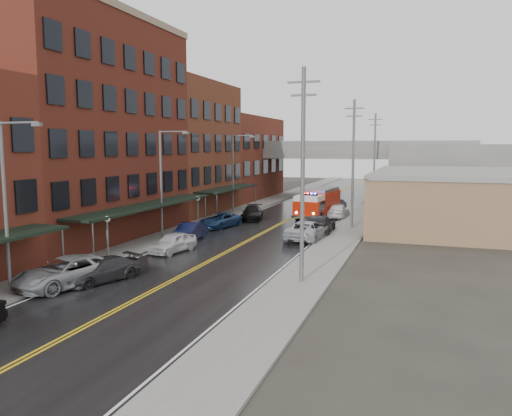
% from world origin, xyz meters
% --- Properties ---
extents(road, '(11.00, 160.00, 0.02)m').
position_xyz_m(road, '(0.00, 30.00, 0.01)').
color(road, black).
rests_on(road, ground).
extents(sidewalk_left, '(3.00, 160.00, 0.15)m').
position_xyz_m(sidewalk_left, '(-7.30, 30.00, 0.07)').
color(sidewalk_left, slate).
rests_on(sidewalk_left, ground).
extents(sidewalk_right, '(3.00, 160.00, 0.15)m').
position_xyz_m(sidewalk_right, '(7.30, 30.00, 0.07)').
color(sidewalk_right, slate).
rests_on(sidewalk_right, ground).
extents(curb_left, '(0.30, 160.00, 0.15)m').
position_xyz_m(curb_left, '(-5.65, 30.00, 0.07)').
color(curb_left, gray).
rests_on(curb_left, ground).
extents(curb_right, '(0.30, 160.00, 0.15)m').
position_xyz_m(curb_right, '(5.65, 30.00, 0.07)').
color(curb_right, gray).
rests_on(curb_right, ground).
extents(brick_building_b, '(9.00, 20.00, 18.00)m').
position_xyz_m(brick_building_b, '(-13.30, 23.00, 9.00)').
color(brick_building_b, '#571D17').
rests_on(brick_building_b, ground).
extents(brick_building_c, '(9.00, 15.00, 15.00)m').
position_xyz_m(brick_building_c, '(-13.30, 40.50, 7.50)').
color(brick_building_c, '#5C2B1B').
rests_on(brick_building_c, ground).
extents(brick_building_far, '(9.00, 20.00, 12.00)m').
position_xyz_m(brick_building_far, '(-13.30, 58.00, 6.00)').
color(brick_building_far, maroon).
rests_on(brick_building_far, ground).
extents(tan_building, '(14.00, 22.00, 5.00)m').
position_xyz_m(tan_building, '(16.00, 40.00, 2.50)').
color(tan_building, '#92754E').
rests_on(tan_building, ground).
extents(right_far_block, '(18.00, 30.00, 8.00)m').
position_xyz_m(right_far_block, '(18.00, 70.00, 4.00)').
color(right_far_block, slate).
rests_on(right_far_block, ground).
extents(awning_1, '(2.60, 18.00, 3.09)m').
position_xyz_m(awning_1, '(-7.49, 23.00, 2.99)').
color(awning_1, black).
rests_on(awning_1, ground).
extents(awning_2, '(2.60, 13.00, 3.09)m').
position_xyz_m(awning_2, '(-7.49, 40.50, 2.99)').
color(awning_2, black).
rests_on(awning_2, ground).
extents(globe_lamp_1, '(0.44, 0.44, 3.12)m').
position_xyz_m(globe_lamp_1, '(-6.40, 16.00, 2.31)').
color(globe_lamp_1, '#59595B').
rests_on(globe_lamp_1, ground).
extents(globe_lamp_2, '(0.44, 0.44, 3.12)m').
position_xyz_m(globe_lamp_2, '(-6.40, 30.00, 2.31)').
color(globe_lamp_2, '#59595B').
rests_on(globe_lamp_2, ground).
extents(street_lamp_0, '(2.64, 0.22, 9.00)m').
position_xyz_m(street_lamp_0, '(-6.55, 8.00, 5.19)').
color(street_lamp_0, '#59595B').
rests_on(street_lamp_0, ground).
extents(street_lamp_1, '(2.64, 0.22, 9.00)m').
position_xyz_m(street_lamp_1, '(-6.55, 24.00, 5.19)').
color(street_lamp_1, '#59595B').
rests_on(street_lamp_1, ground).
extents(street_lamp_2, '(2.64, 0.22, 9.00)m').
position_xyz_m(street_lamp_2, '(-6.55, 40.00, 5.19)').
color(street_lamp_2, '#59595B').
rests_on(street_lamp_2, ground).
extents(utility_pole_0, '(1.80, 0.24, 12.00)m').
position_xyz_m(utility_pole_0, '(7.20, 15.00, 6.31)').
color(utility_pole_0, '#59595B').
rests_on(utility_pole_0, ground).
extents(utility_pole_1, '(1.80, 0.24, 12.00)m').
position_xyz_m(utility_pole_1, '(7.20, 35.00, 6.31)').
color(utility_pole_1, '#59595B').
rests_on(utility_pole_1, ground).
extents(utility_pole_2, '(1.80, 0.24, 12.00)m').
position_xyz_m(utility_pole_2, '(7.20, 55.00, 6.31)').
color(utility_pole_2, '#59595B').
rests_on(utility_pole_2, ground).
extents(overpass, '(40.00, 10.00, 7.50)m').
position_xyz_m(overpass, '(0.00, 62.00, 5.99)').
color(overpass, slate).
rests_on(overpass, ground).
extents(fire_truck, '(4.14, 8.80, 3.13)m').
position_xyz_m(fire_truck, '(2.62, 41.27, 1.69)').
color(fire_truck, '#B21C08').
rests_on(fire_truck, ground).
extents(parked_car_left_2, '(4.26, 6.40, 1.63)m').
position_xyz_m(parked_car_left_2, '(-5.00, 10.20, 0.82)').
color(parked_car_left_2, gray).
rests_on(parked_car_left_2, ground).
extents(parked_car_left_3, '(3.34, 5.02, 1.35)m').
position_xyz_m(parked_car_left_3, '(-3.76, 11.71, 0.68)').
color(parked_car_left_3, '#28272A').
rests_on(parked_car_left_3, ground).
extents(parked_car_left_4, '(2.41, 4.47, 1.45)m').
position_xyz_m(parked_car_left_4, '(-3.75, 20.16, 0.72)').
color(parked_car_left_4, silver).
rests_on(parked_car_left_4, ground).
extents(parked_car_left_5, '(1.81, 4.51, 1.46)m').
position_xyz_m(parked_car_left_5, '(-4.65, 24.62, 0.73)').
color(parked_car_left_5, black).
rests_on(parked_car_left_5, ground).
extents(parked_car_left_6, '(3.28, 5.36, 1.39)m').
position_xyz_m(parked_car_left_6, '(-4.90, 31.69, 0.69)').
color(parked_car_left_6, navy).
rests_on(parked_car_left_6, ground).
extents(parked_car_left_7, '(3.12, 5.35, 1.46)m').
position_xyz_m(parked_car_left_7, '(-3.60, 37.42, 0.73)').
color(parked_car_left_7, black).
rests_on(parked_car_left_7, ground).
extents(parked_car_right_0, '(3.05, 5.95, 1.61)m').
position_xyz_m(parked_car_right_0, '(4.48, 28.20, 0.80)').
color(parked_car_right_0, '#B2B5BB').
rests_on(parked_car_right_0, ground).
extents(parked_car_right_1, '(2.47, 5.72, 1.64)m').
position_xyz_m(parked_car_right_1, '(4.82, 31.55, 0.82)').
color(parked_car_right_1, black).
rests_on(parked_car_right_1, ground).
extents(parked_car_right_2, '(1.94, 4.67, 1.58)m').
position_xyz_m(parked_car_right_2, '(4.82, 41.80, 0.79)').
color(parked_car_right_2, white).
rests_on(parked_car_right_2, ground).
extents(parked_car_right_3, '(1.77, 4.46, 1.44)m').
position_xyz_m(parked_car_right_3, '(3.60, 47.80, 0.72)').
color(parked_car_right_3, black).
rests_on(parked_car_right_3, ground).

